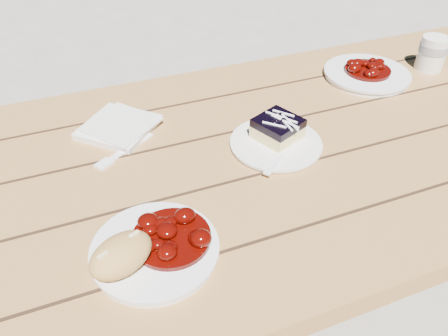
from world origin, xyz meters
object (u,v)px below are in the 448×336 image
object	(u,v)px
bread_roll	(121,255)
coffee_cup	(432,53)
main_plate	(155,250)
picnic_table	(317,185)
dessert_plate	(276,144)
blueberry_cake	(278,128)
second_plate	(367,75)

from	to	relation	value
bread_roll	coffee_cup	bearing A→B (deg)	22.51
main_plate	coffee_cup	size ratio (longest dim) A/B	2.23
picnic_table	main_plate	size ratio (longest dim) A/B	9.71
bread_roll	dessert_plate	world-z (taller)	bread_roll
picnic_table	bread_roll	xyz separation A→B (m)	(-0.51, -0.22, 0.20)
bread_roll	blueberry_cake	size ratio (longest dim) A/B	0.93
main_plate	dessert_plate	size ratio (longest dim) A/B	1.06
dessert_plate	blueberry_cake	world-z (taller)	blueberry_cake
picnic_table	blueberry_cake	world-z (taller)	blueberry_cake
main_plate	bread_roll	distance (m)	0.07
bread_roll	second_plate	distance (m)	0.86
picnic_table	coffee_cup	world-z (taller)	coffee_cup
main_plate	dessert_plate	world-z (taller)	main_plate
main_plate	second_plate	size ratio (longest dim) A/B	0.91
coffee_cup	second_plate	bearing A→B (deg)	174.13
picnic_table	main_plate	bearing A→B (deg)	-156.02
bread_roll	blueberry_cake	xyz separation A→B (m)	(0.39, 0.23, -0.01)
bread_roll	coffee_cup	world-z (taller)	coffee_cup
main_plate	coffee_cup	xyz separation A→B (m)	(0.89, 0.37, 0.04)
bread_roll	dessert_plate	xyz separation A→B (m)	(0.38, 0.22, -0.04)
main_plate	bread_roll	xyz separation A→B (m)	(-0.06, -0.02, 0.04)
dessert_plate	blueberry_cake	xyz separation A→B (m)	(0.01, 0.01, 0.03)
dessert_plate	coffee_cup	distance (m)	0.60
picnic_table	bread_roll	world-z (taller)	bread_roll
picnic_table	blueberry_cake	bearing A→B (deg)	174.94
bread_roll	coffee_cup	size ratio (longest dim) A/B	1.15
dessert_plate	picnic_table	bearing A→B (deg)	1.80
dessert_plate	second_plate	size ratio (longest dim) A/B	0.86
picnic_table	bread_roll	distance (m)	0.59
blueberry_cake	second_plate	bearing A→B (deg)	3.29
second_plate	blueberry_cake	bearing A→B (deg)	-153.85
main_plate	bread_roll	world-z (taller)	bread_roll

